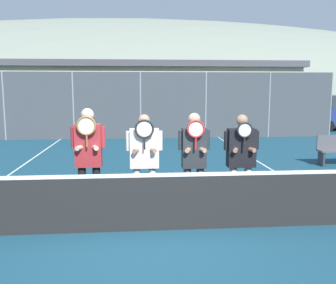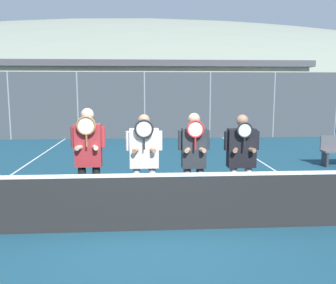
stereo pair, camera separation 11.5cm
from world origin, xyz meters
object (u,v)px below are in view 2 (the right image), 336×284
Objects in this scene: player_leftmost at (89,154)px; car_center at (253,114)px; car_far_left at (41,115)px; player_center_right at (194,157)px; player_rightmost at (241,156)px; car_left_of_center at (146,113)px; player_center_left at (144,156)px.

car_center is at bearing 62.21° from player_leftmost.
car_far_left is 0.89× the size of car_center.
player_center_right is 0.42× the size of car_far_left.
car_left_of_center is (-1.53, 12.37, -0.11)m from player_rightmost.
car_far_left is at bearing 111.95° from player_center_left.
player_center_left is at bearing 178.04° from player_rightmost.
player_center_right is at bearing -9.45° from player_center_left.
player_leftmost reaches higher than car_left_of_center.
player_center_left is 13.27m from car_far_left.
player_leftmost is 0.39× the size of car_center.
player_center_left is 0.37× the size of car_center.
player_rightmost is at bearing 5.56° from player_center_right.
player_center_right is 0.40× the size of car_left_of_center.
player_rightmost reaches higher than car_far_left.
car_far_left is at bearing 114.95° from player_center_right.
car_far_left is at bearing -179.97° from car_left_of_center.
player_center_right is 12.47m from car_left_of_center.
car_left_of_center is (0.14, 12.31, -0.12)m from player_center_left.
car_far_left is 10.45m from car_center.
player_rightmost is 0.41× the size of car_far_left.
car_center is (5.35, -0.23, -0.02)m from car_left_of_center.
car_center is (3.82, 12.13, -0.13)m from player_rightmost.
player_leftmost is at bearing -71.98° from car_far_left.
player_leftmost is 1.05× the size of player_center_right.
car_left_of_center is at bearing 93.20° from player_center_right.
player_rightmost is 0.39× the size of car_left_of_center.
car_center is at bearing 65.56° from player_center_left.
player_center_right is at bearing -110.87° from car_center.
player_leftmost is 1.06× the size of player_center_left.
car_far_left is at bearing 108.02° from player_leftmost.
player_leftmost is 13.04m from car_far_left.
player_leftmost is 0.44× the size of car_far_left.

